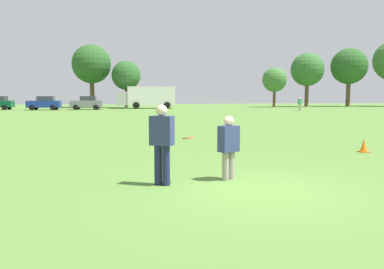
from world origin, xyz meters
TOP-DOWN VIEW (x-y plane):
  - ground_plane at (0.00, 0.00)m, footprint 155.95×155.95m
  - player_thrower at (-1.91, 0.74)m, footprint 0.57×0.48m
  - player_defender at (-0.32, 1.00)m, footprint 0.54×0.45m
  - frisbee at (-1.32, 0.76)m, footprint 0.28×0.27m
  - traffic_cone at (5.49, 4.56)m, footprint 0.32×0.32m
  - parked_car_mid_left at (-13.22, 46.51)m, footprint 4.27×2.35m
  - parked_car_center at (-7.82, 47.01)m, footprint 4.27×2.35m
  - box_truck at (0.46, 49.99)m, footprint 8.59×3.25m
  - bystander_sideline_watcher at (18.75, 38.10)m, footprint 0.53×0.44m
  - tree_west_oak at (-7.78, 55.52)m, footprint 6.01×6.01m
  - tree_west_maple at (-2.51, 53.66)m, footprint 4.42×4.42m
  - tree_center_elm at (21.10, 52.65)m, footprint 3.94×3.94m
  - tree_east_birch at (27.46, 54.23)m, footprint 5.53×5.53m
  - tree_east_oak at (35.03, 54.20)m, footprint 6.09×6.09m

SIDE VIEW (x-z plane):
  - ground_plane at x=0.00m, z-range 0.00..0.00m
  - traffic_cone at x=5.49m, z-range -0.01..0.47m
  - player_defender at x=-0.32m, z-range 0.08..1.59m
  - parked_car_mid_left at x=-13.22m, z-range 0.01..1.83m
  - parked_car_center at x=-7.82m, z-range 0.01..1.83m
  - bystander_sideline_watcher at x=18.75m, z-range 0.11..1.80m
  - player_thrower at x=-1.91m, z-range 0.11..1.89m
  - frisbee at x=-1.32m, z-range 0.99..1.08m
  - box_truck at x=0.46m, z-range 0.16..3.34m
  - tree_center_elm at x=21.10m, z-range 1.20..7.60m
  - tree_west_maple at x=-2.51m, z-range 1.35..8.53m
  - tree_east_birch at x=27.46m, z-range 1.69..10.67m
  - tree_west_oak at x=-7.78m, z-range 1.84..11.61m
  - tree_east_oak at x=35.03m, z-range 1.86..11.76m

